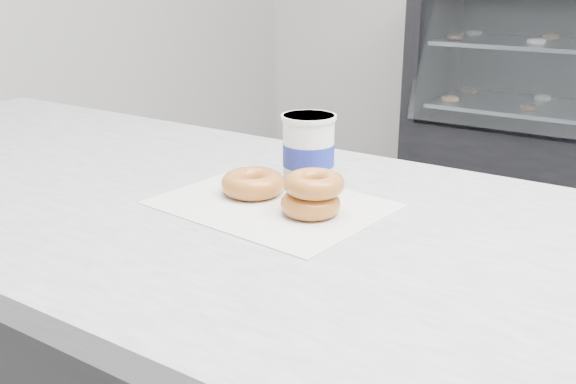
% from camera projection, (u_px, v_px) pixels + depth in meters
% --- Properties ---
extents(wax_paper, '(0.36, 0.29, 0.00)m').
position_uv_depth(wax_paper, '(272.00, 204.00, 1.01)').
color(wax_paper, silver).
rests_on(wax_paper, counter).
extents(donut_single, '(0.13, 0.13, 0.04)m').
position_uv_depth(donut_single, '(253.00, 183.00, 1.05)').
color(donut_single, '#BC7233').
rests_on(donut_single, wax_paper).
extents(donut_stack, '(0.12, 0.12, 0.06)m').
position_uv_depth(donut_stack, '(312.00, 194.00, 0.96)').
color(donut_stack, '#BC7233').
rests_on(donut_stack, wax_paper).
extents(coffee_cup, '(0.10, 0.10, 0.12)m').
position_uv_depth(coffee_cup, '(308.00, 150.00, 1.08)').
color(coffee_cup, white).
rests_on(coffee_cup, counter).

